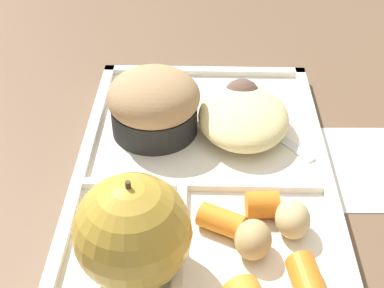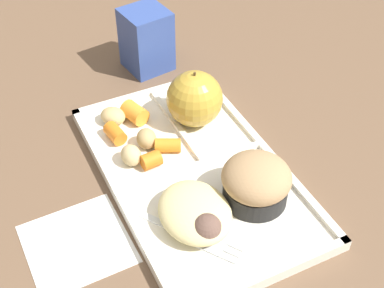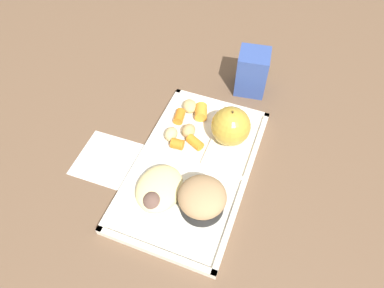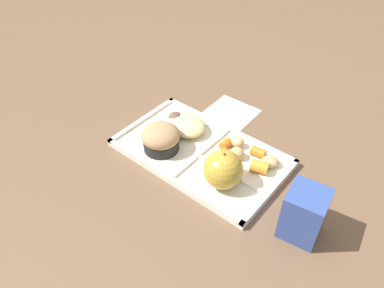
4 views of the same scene
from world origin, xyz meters
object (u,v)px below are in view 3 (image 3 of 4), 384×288
(lunch_tray, at_px, (193,168))
(plastic_fork, at_px, (149,200))
(bran_muffin, at_px, (202,199))
(milk_carton, at_px, (252,72))
(green_apple, at_px, (231,126))

(lunch_tray, relative_size, plastic_fork, 3.04)
(bran_muffin, relative_size, milk_carton, 0.84)
(lunch_tray, height_order, green_apple, green_apple)
(lunch_tray, relative_size, green_apple, 4.40)
(bran_muffin, relative_size, plastic_fork, 0.70)
(lunch_tray, bearing_deg, bran_muffin, 30.83)
(milk_carton, bearing_deg, green_apple, -7.86)
(plastic_fork, relative_size, milk_carton, 1.20)
(lunch_tray, height_order, bran_muffin, bran_muffin)
(green_apple, bearing_deg, lunch_tray, -26.54)
(green_apple, distance_m, plastic_fork, 0.22)
(bran_muffin, distance_m, plastic_fork, 0.10)
(plastic_fork, height_order, milk_carton, milk_carton)
(lunch_tray, bearing_deg, plastic_fork, -26.63)
(lunch_tray, height_order, plastic_fork, lunch_tray)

